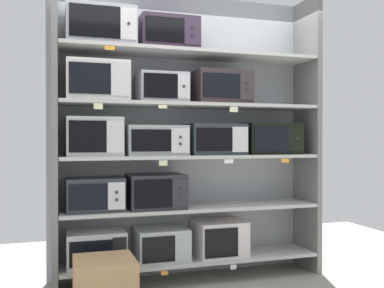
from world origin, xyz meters
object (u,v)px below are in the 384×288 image
microwave_3 (95,194)px  microwave_4 (156,191)px  microwave_1 (161,244)px  microwave_9 (97,81)px  microwave_12 (100,27)px  microwave_2 (219,238)px  microwave_10 (162,88)px  microwave_6 (155,140)px  shipping_carton (105,285)px  microwave_11 (220,88)px  microwave_8 (270,139)px  microwave_0 (96,248)px  microwave_13 (168,35)px  microwave_5 (94,137)px  microwave_7 (215,139)px

microwave_3 → microwave_4: microwave_4 is taller
microwave_1 → microwave_9: size_ratio=0.87×
microwave_12 → microwave_2: bearing=0.0°
microwave_4 → microwave_10: bearing=0.0°
microwave_10 → microwave_6: bearing=179.6°
microwave_2 → microwave_4: bearing=-180.0°
microwave_1 → shipping_carton: microwave_1 is taller
microwave_11 → microwave_8: bearing=-0.0°
microwave_1 → shipping_carton: 0.80m
microwave_4 → microwave_6: 0.45m
microwave_2 → microwave_0: bearing=180.0°
microwave_4 → microwave_6: bearing=171.6°
microwave_1 → microwave_9: (-0.56, 0.00, 1.43)m
microwave_2 → shipping_carton: size_ratio=1.03×
microwave_0 → microwave_2: 1.13m
microwave_11 → microwave_13: 0.69m
microwave_1 → microwave_11: bearing=0.0°
microwave_6 → microwave_8: 1.13m
microwave_10 → microwave_11: (0.56, 0.00, 0.02)m
microwave_5 → microwave_11: bearing=0.0°
microwave_3 → microwave_10: 1.10m
microwave_2 → microwave_5: bearing=180.0°
microwave_5 → microwave_11: size_ratio=0.90×
microwave_2 → microwave_10: microwave_10 is taller
microwave_5 → microwave_9: size_ratio=0.89×
microwave_10 → shipping_carton: microwave_10 is taller
microwave_4 → microwave_9: (-0.51, 0.00, 0.96)m
microwave_12 → microwave_0: bearing=179.5°
microwave_0 → shipping_carton: 0.57m
microwave_2 → microwave_8: size_ratio=0.85×
microwave_5 → microwave_6: bearing=0.0°
microwave_5 → microwave_10: size_ratio=1.08×
microwave_3 → microwave_5: size_ratio=1.04×
microwave_9 → microwave_13: size_ratio=1.01×
microwave_6 → microwave_11: bearing=-0.0°
microwave_1 → microwave_5: 1.13m
microwave_9 → shipping_carton: microwave_9 is taller
microwave_12 → microwave_11: bearing=0.0°
microwave_1 → microwave_0: bearing=180.0°
microwave_8 → microwave_9: 1.71m
microwave_9 → microwave_10: (0.57, -0.00, -0.04)m
microwave_3 → microwave_8: size_ratio=0.89×
microwave_5 → microwave_1: bearing=0.0°
microwave_8 → microwave_10: microwave_10 is taller
microwave_4 → shipping_carton: microwave_4 is taller
microwave_5 → microwave_10: (0.60, -0.00, 0.43)m
shipping_carton → microwave_0: bearing=91.3°
microwave_1 → microwave_6: (-0.05, 0.00, 0.93)m
microwave_0 → microwave_7: microwave_7 is taller
microwave_1 → microwave_8: size_ratio=0.85×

